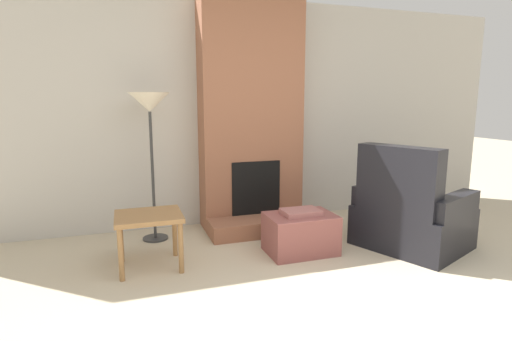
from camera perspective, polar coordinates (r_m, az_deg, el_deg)
wall_back at (r=4.79m, az=-1.55°, el=8.17°), size 7.04×0.06×2.60m
fireplace at (r=4.57m, az=-0.65°, el=7.04°), size 1.16×0.76×2.60m
ottoman at (r=3.90m, az=6.37°, el=-8.83°), size 0.65×0.45×0.43m
armchair at (r=4.24m, az=20.94°, el=-6.38°), size 1.15×1.20×1.04m
side_table at (r=3.60m, az=-15.06°, el=-7.22°), size 0.56×0.49×0.48m
floor_lamp_left at (r=4.19m, az=-14.95°, el=8.35°), size 0.41×0.41×1.53m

